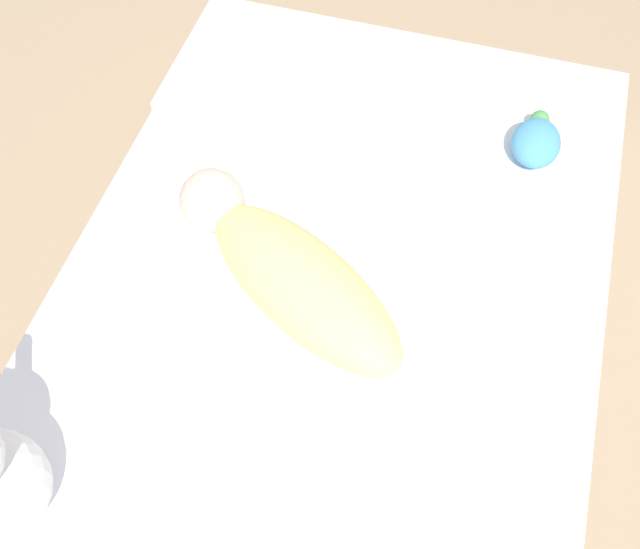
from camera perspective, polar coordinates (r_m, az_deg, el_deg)
name	(u,v)px	position (r m, az deg, el deg)	size (l,w,h in m)	color
ground_plane	(334,310)	(1.61, 1.05, -2.70)	(12.00, 12.00, 0.00)	#9E8466
bed_mattress	(334,292)	(1.54, 1.09, -1.35)	(1.49, 1.05, 0.15)	white
swaddled_baby	(288,271)	(1.41, -2.49, 0.30)	(0.41, 0.55, 0.13)	#EFDB7F
pillow	(250,81)	(1.75, -5.37, 14.46)	(0.36, 0.31, 0.12)	white
turtle_plush	(536,141)	(1.71, 16.15, 9.72)	(0.17, 0.10, 0.07)	#4C99C6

